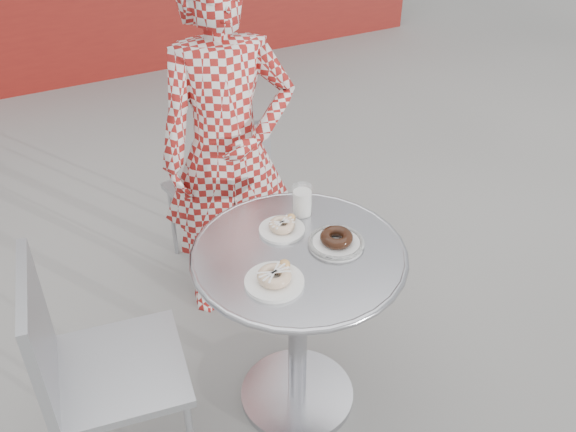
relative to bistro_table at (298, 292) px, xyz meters
name	(u,v)px	position (x,y,z in m)	size (l,w,h in m)	color
ground	(294,387)	(0.01, 0.05, -0.59)	(60.00, 60.00, 0.00)	#989691
bistro_table	(298,292)	(0.00, 0.00, 0.00)	(0.78, 0.78, 0.79)	silver
chair_far	(219,219)	(0.06, 1.00, -0.33)	(0.47, 0.47, 0.85)	#A6A9AE
chair_left	(123,407)	(-0.70, 0.03, -0.30)	(0.51, 0.51, 0.95)	#A6A9AE
seated_person	(228,152)	(0.02, 0.71, 0.23)	(0.60, 0.39, 1.64)	maroon
plate_far	(282,227)	(0.00, 0.14, 0.21)	(0.17, 0.17, 0.05)	white
plate_near	(275,278)	(-0.15, -0.11, 0.21)	(0.20, 0.20, 0.05)	white
plate_checker	(336,241)	(0.14, -0.02, 0.21)	(0.20, 0.20, 0.05)	white
milk_cup	(302,201)	(0.12, 0.20, 0.25)	(0.08, 0.08, 0.12)	white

